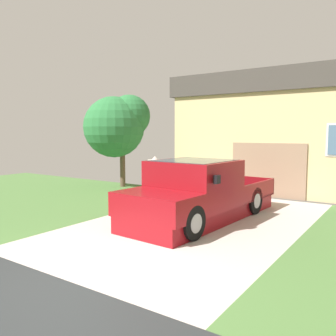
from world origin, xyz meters
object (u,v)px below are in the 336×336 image
(person_with_hat, at_px, (155,181))
(handbag, at_px, (156,209))
(pickup_truck, at_px, (196,194))
(house_with_garage, at_px, (305,132))
(neighbor_tree, at_px, (118,124))

(person_with_hat, distance_m, handbag, 0.88)
(pickup_truck, xyz_separation_m, house_with_garage, (1.05, 7.64, 1.69))
(handbag, height_order, neighbor_tree, neighbor_tree)
(pickup_truck, xyz_separation_m, handbag, (-1.43, 0.11, -0.61))
(person_with_hat, bearing_deg, handbag, -52.77)
(pickup_truck, height_order, house_with_garage, house_with_garage)
(person_with_hat, xyz_separation_m, handbag, (0.23, -0.28, -0.80))
(house_with_garage, bearing_deg, handbag, -108.22)
(pickup_truck, distance_m, neighbor_tree, 7.23)
(house_with_garage, height_order, neighbor_tree, house_with_garage)
(pickup_truck, height_order, neighbor_tree, neighbor_tree)
(pickup_truck, bearing_deg, neighbor_tree, -26.67)
(person_with_hat, height_order, house_with_garage, house_with_garage)
(pickup_truck, bearing_deg, person_with_hat, -9.60)
(pickup_truck, height_order, handbag, pickup_truck)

